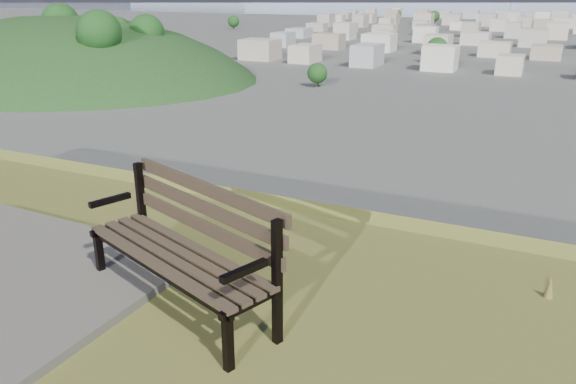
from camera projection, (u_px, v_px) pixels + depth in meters
The scene contains 5 objects.
park_bench at pixel (186, 240), 4.30m from camera, with size 1.92×1.19×0.96m.
green_wooded_hill at pixel (65, 77), 180.41m from camera, with size 148.64×118.91×74.32m.
city_blocks at pixel (559, 28), 344.96m from camera, with size 395.00×361.00×7.00m.
city_trees at pixel (502, 33), 291.06m from camera, with size 406.52×387.20×9.98m.
bay_water at pixel (565, 8), 775.21m from camera, with size 2400.00×700.00×0.12m, color #8492A8.
Camera 1 is at (2.19, -1.30, 27.37)m, focal length 35.00 mm.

